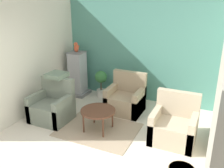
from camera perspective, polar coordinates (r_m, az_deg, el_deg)
The scene contains 12 objects.
wall_back_accent at distance 6.69m, azimuth 6.14°, elevation 7.97°, with size 4.21×0.06×2.80m.
wall_left at distance 6.28m, azimuth -17.60°, elevation 6.33°, with size 0.06×3.34×2.80m.
wall_right at distance 4.72m, azimuth 23.57°, elevation 1.15°, with size 0.06×3.34×2.80m.
area_rug at distance 5.50m, azimuth -3.11°, elevation -10.37°, with size 1.65×1.28×0.01m.
coffee_table at distance 5.30m, azimuth -3.20°, elevation -6.34°, with size 0.74×0.74×0.48m.
armchair_left at distance 5.94m, azimuth -13.49°, elevation -5.23°, with size 0.85×0.75×0.97m.
armchair_right at distance 5.14m, azimuth 13.96°, elevation -9.46°, with size 0.85×0.75×0.97m.
armchair_middle at distance 6.19m, azimuth 3.14°, elevation -3.58°, with size 0.85×0.75×0.97m.
birdcage at distance 7.20m, azimuth -7.86°, elevation 2.13°, with size 0.57×0.57×1.26m.
parrot at distance 7.00m, azimuth -8.16°, elevation 8.30°, with size 0.13×0.23×0.28m.
potted_plant at distance 7.00m, azimuth -2.56°, elevation 0.78°, with size 0.37×0.34×0.76m.
throw_pillow at distance 5.87m, azimuth -12.47°, elevation 2.01°, with size 0.42×0.42×0.10m.
Camera 1 is at (2.07, -2.84, 2.80)m, focal length 40.00 mm.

